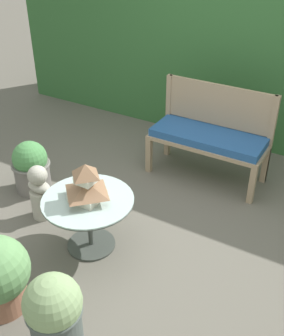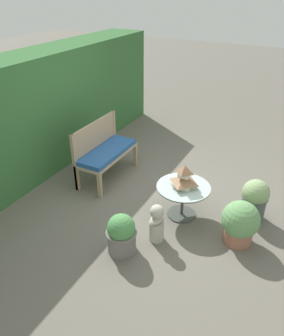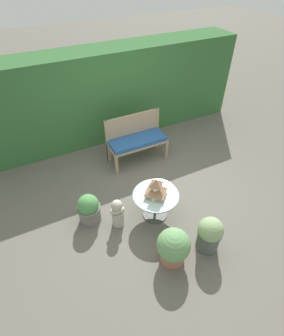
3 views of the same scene
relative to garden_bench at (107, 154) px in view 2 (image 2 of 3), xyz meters
name	(u,v)px [view 2 (image 2 of 3)]	position (x,y,z in m)	size (l,w,h in m)	color
ground	(156,194)	(-0.10, -1.00, -0.45)	(30.00, 30.00, 0.00)	#666056
foliage_hedge_back	(40,112)	(-0.10, 1.34, 0.57)	(6.40, 0.86, 2.04)	#336633
garden_bench	(107,154)	(0.00, 0.00, 0.00)	(1.25, 0.51, 0.54)	tan
bench_backrest	(95,138)	(0.00, 0.24, 0.25)	(1.25, 0.06, 1.00)	tan
patio_table	(183,192)	(-0.42, -1.57, -0.05)	(0.78, 0.78, 0.51)	#424742
pagoda_birdhouse	(184,178)	(-0.42, -1.57, 0.20)	(0.33, 0.33, 0.34)	silver
garden_bust	(157,223)	(-1.08, -1.47, -0.18)	(0.28, 0.20, 0.56)	#B7B2A3
potted_plant_table_near	(255,199)	(0.00, -2.52, -0.12)	(0.39, 0.39, 0.64)	#4C5651
potted_plant_table_far	(240,223)	(-0.61, -2.45, -0.14)	(0.50, 0.50, 0.62)	#9E664C
potted_plant_bench_right	(121,234)	(-1.48, -1.16, -0.18)	(0.40, 0.40, 0.56)	slate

